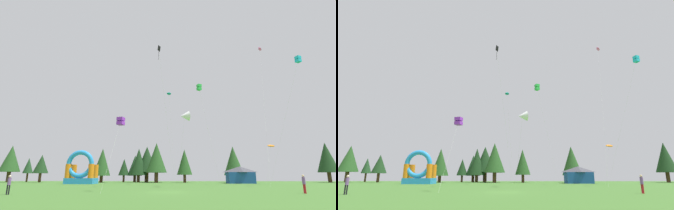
{
  "view_description": "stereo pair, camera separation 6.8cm",
  "coord_description": "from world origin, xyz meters",
  "views": [
    {
      "loc": [
        1.14,
        -27.91,
        1.6
      ],
      "look_at": [
        0.0,
        10.67,
        12.06
      ],
      "focal_mm": 28.07,
      "sensor_mm": 36.0,
      "label": 1
    },
    {
      "loc": [
        1.21,
        -27.91,
        1.6
      ],
      "look_at": [
        0.0,
        10.67,
        12.06
      ],
      "focal_mm": 28.07,
      "sensor_mm": 36.0,
      "label": 2
    }
  ],
  "objects": [
    {
      "name": "ground_plane",
      "position": [
        0.0,
        0.0,
        0.0
      ],
      "size": [
        120.0,
        120.0,
        0.0
      ],
      "primitive_type": "plane",
      "color": "#3D6B28"
    },
    {
      "name": "kite_black_diamond",
      "position": [
        -1.64,
        12.39,
        21.99
      ],
      "size": [
        2.86,
        8.81,
        22.8
      ],
      "color": "black",
      "rests_on": "ground_plane"
    },
    {
      "name": "kite_cyan_box",
      "position": [
        22.99,
        15.65,
        21.6
      ],
      "size": [
        4.75,
        8.81,
        22.22
      ],
      "color": "#19B7CC",
      "rests_on": "ground_plane"
    },
    {
      "name": "kite_white_delta",
      "position": [
        2.55,
        12.09,
        10.64
      ],
      "size": [
        2.08,
        5.41,
        11.45
      ],
      "color": "white",
      "rests_on": "ground_plane"
    },
    {
      "name": "kite_pink_parafoil",
      "position": [
        19.32,
        23.77,
        27.8
      ],
      "size": [
        4.64,
        10.78,
        28.34
      ],
      "color": "#EA599E",
      "rests_on": "ground_plane"
    },
    {
      "name": "kite_purple_box",
      "position": [
        -5.14,
        1.35,
        7.65
      ],
      "size": [
        1.41,
        3.6,
        8.1
      ],
      "color": "purple",
      "rests_on": "ground_plane"
    },
    {
      "name": "kite_green_box",
      "position": [
        5.29,
        15.68,
        16.53
      ],
      "size": [
        3.57,
        2.0,
        17.1
      ],
      "color": "green",
      "rests_on": "ground_plane"
    },
    {
      "name": "kite_orange_parafoil",
      "position": [
        21.25,
        28.42,
        7.76
      ],
      "size": [
        3.19,
        2.13,
        8.12
      ],
      "color": "orange",
      "rests_on": "ground_plane"
    },
    {
      "name": "kite_teal_parafoil",
      "position": [
        -0.18,
        23.98,
        18.05
      ],
      "size": [
        1.84,
        5.08,
        18.53
      ],
      "color": "#0C7F7A",
      "rests_on": "ground_plane"
    },
    {
      "name": "person_left_edge",
      "position": [
        -13.78,
        -3.92,
        1.0
      ],
      "size": [
        0.38,
        0.38,
        1.68
      ],
      "rotation": [
        0.0,
        0.0,
        0.41
      ],
      "color": "black",
      "rests_on": "ground_plane"
    },
    {
      "name": "person_midfield",
      "position": [
        13.34,
        -1.45,
        1.03
      ],
      "size": [
        0.38,
        0.38,
        1.73
      ],
      "rotation": [
        0.0,
        0.0,
        5.09
      ],
      "color": "#B21E26",
      "rests_on": "ground_plane"
    },
    {
      "name": "inflatable_blue_arch",
      "position": [
        -18.85,
        28.47,
        2.39
      ],
      "size": [
        6.0,
        4.29,
        6.88
      ],
      "color": "#268CD8",
      "rests_on": "ground_plane"
    },
    {
      "name": "festival_tent",
      "position": [
        15.62,
        33.8,
        1.86
      ],
      "size": [
        5.75,
        4.48,
        3.72
      ],
      "color": "#19478C",
      "rests_on": "ground_plane"
    },
    {
      "name": "tree_row_0",
      "position": [
        -43.12,
        42.5,
        6.06
      ],
      "size": [
        5.23,
        5.23,
        9.56
      ],
      "color": "#4C331E",
      "rests_on": "ground_plane"
    },
    {
      "name": "tree_row_1",
      "position": [
        -39.85,
        45.67,
        4.32
      ],
      "size": [
        2.68,
        2.68,
        6.41
      ],
      "color": "#4C331E",
      "rests_on": "ground_plane"
    },
    {
      "name": "tree_row_2",
      "position": [
        -34.71,
        42.59,
        4.65
      ],
      "size": [
        3.91,
        3.91,
        7.1
      ],
      "color": "#4C331E",
      "rests_on": "ground_plane"
    },
    {
      "name": "tree_row_3",
      "position": [
        -18.01,
        41.17,
        5.08
      ],
      "size": [
        4.43,
        4.43,
        8.55
      ],
      "color": "#4C331E",
      "rests_on": "ground_plane"
    },
    {
      "name": "tree_row_4",
      "position": [
        -12.93,
        44.69,
        3.87
      ],
      "size": [
        2.96,
        2.96,
        6.08
      ],
      "color": "#4C331E",
      "rests_on": "ground_plane"
    },
    {
      "name": "tree_row_5",
      "position": [
        -10.04,
        45.19,
        4.35
      ],
      "size": [
        3.98,
        3.98,
        7.09
      ],
      "color": "#4C331E",
      "rests_on": "ground_plane"
    },
    {
      "name": "tree_row_6",
      "position": [
        -8.83,
        43.68,
        5.27
      ],
      "size": [
        4.51,
        4.51,
        8.79
      ],
      "color": "#4C331E",
      "rests_on": "ground_plane"
    },
    {
      "name": "tree_row_7",
      "position": [
        -6.97,
        45.42,
        5.56
      ],
      "size": [
        4.26,
        4.26,
        8.7
      ],
      "color": "#4C331E",
      "rests_on": "ground_plane"
    },
    {
      "name": "tree_row_8",
      "position": [
        -6.78,
        45.01,
        5.99
      ],
      "size": [
        5.53,
        5.53,
        9.45
      ],
      "color": "#4C331E",
      "rests_on": "ground_plane"
    },
    {
      "name": "tree_row_9",
      "position": [
        -3.84,
        40.29,
        6.09
      ],
      "size": [
        5.31,
        5.31,
        9.86
      ],
      "color": "#4C331E",
      "rests_on": "ground_plane"
    },
    {
      "name": "tree_row_10",
      "position": [
        3.32,
        40.87,
        5.04
      ],
      "size": [
        3.89,
        3.89,
        8.26
      ],
      "color": "#4C331E",
      "rests_on": "ground_plane"
    },
    {
      "name": "tree_row_11",
      "position": [
        16.23,
        42.93,
        5.45
      ],
      "size": [
        5.14,
        5.14,
        9.21
      ],
      "color": "#4C331E",
      "rests_on": "ground_plane"
    },
    {
      "name": "tree_row_12",
      "position": [
        40.85,
        43.59,
        6.33
      ],
      "size": [
        5.24,
        5.24,
        10.25
      ],
      "color": "#4C331E",
      "rests_on": "ground_plane"
    }
  ]
}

